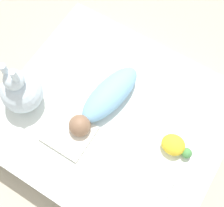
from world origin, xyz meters
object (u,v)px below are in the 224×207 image
at_px(swaddled_baby, 105,99).
at_px(turtle_plush, 175,146).
at_px(pillow, 129,194).
at_px(bunny_plush, 21,91).

bearing_deg(swaddled_baby, turtle_plush, 96.21).
xyz_separation_m(pillow, turtle_plush, (0.08, 0.32, 0.00)).
height_order(pillow, turtle_plush, turtle_plush).
bearing_deg(swaddled_baby, pillow, 54.72).
height_order(swaddled_baby, turtle_plush, swaddled_baby).
bearing_deg(swaddled_baby, bunny_plush, -50.50).
relative_size(swaddled_baby, pillow, 1.32).
relative_size(swaddled_baby, bunny_plush, 1.39).
xyz_separation_m(swaddled_baby, bunny_plush, (-0.37, -0.21, 0.06)).
relative_size(pillow, bunny_plush, 1.05).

